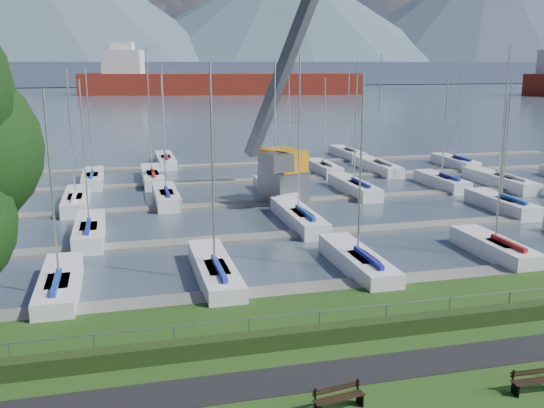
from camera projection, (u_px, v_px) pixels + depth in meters
name	position (u px, v px, depth m)	size (l,w,h in m)	color
path	(370.00, 369.00, 22.69)	(160.00, 2.00, 0.04)	black
water	(136.00, 90.00, 271.10)	(800.00, 540.00, 0.20)	#404E5D
hedge	(345.00, 332.00, 25.07)	(80.00, 0.70, 0.70)	#1F3212
fence	(343.00, 309.00, 25.25)	(0.04, 0.04, 80.00)	gray
foothill	(131.00, 73.00, 335.74)	(900.00, 80.00, 12.00)	#4A536C
mountains	(137.00, 8.00, 398.74)	(1190.00, 360.00, 115.00)	#48566A
docks	(231.00, 205.00, 50.12)	(90.00, 41.60, 0.25)	slate
bench_left	(338.00, 398.00, 20.01)	(1.84, 0.69, 0.85)	black
bench_right	(535.00, 381.00, 21.08)	(1.81, 0.46, 0.85)	black
crane	(285.00, 134.00, 51.41)	(7.70, 12.93, 22.35)	#54575B
cargo_ship_mid	(210.00, 84.00, 230.88)	(106.40, 35.28, 21.50)	maroon
sailboat_fleet	(195.00, 134.00, 50.76)	(74.75, 49.18, 13.47)	silver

